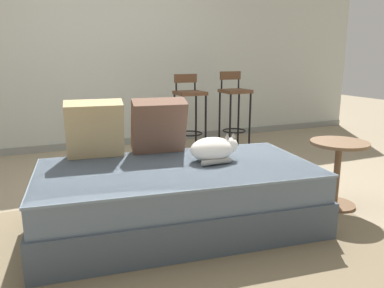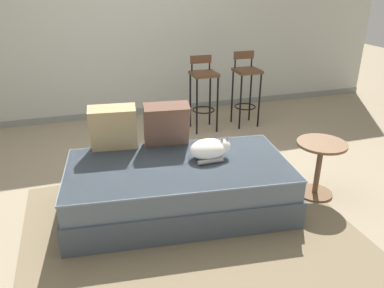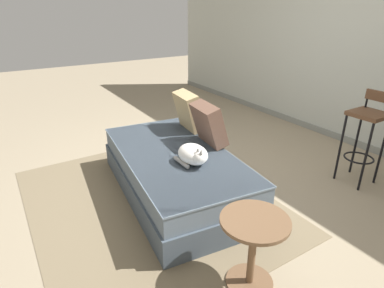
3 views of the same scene
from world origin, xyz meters
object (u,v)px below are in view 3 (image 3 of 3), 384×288
at_px(throw_pillow_corner, 189,111).
at_px(side_table, 253,243).
at_px(couch, 175,172).
at_px(bar_stool_near_window, 366,128).
at_px(cat, 193,155).
at_px(throw_pillow_middle, 209,124).

relative_size(throw_pillow_corner, side_table, 0.82).
xyz_separation_m(couch, bar_stool_near_window, (0.83, 1.75, 0.38)).
xyz_separation_m(cat, bar_stool_near_window, (0.54, 1.72, 0.07)).
relative_size(couch, throw_pillow_middle, 4.62).
relative_size(throw_pillow_corner, throw_pillow_middle, 1.00).
distance_m(throw_pillow_corner, side_table, 1.87).
bearing_deg(side_table, throw_pillow_corner, 161.19).
distance_m(couch, throw_pillow_corner, 0.77).
bearing_deg(side_table, bar_stool_near_window, 103.42).
xyz_separation_m(cat, side_table, (0.99, -0.18, -0.18)).
distance_m(throw_pillow_middle, bar_stool_near_window, 1.59).
bearing_deg(cat, bar_stool_near_window, 72.59).
bearing_deg(side_table, couch, 173.34).
xyz_separation_m(throw_pillow_middle, cat, (0.29, -0.36, -0.13)).
xyz_separation_m(throw_pillow_corner, bar_stool_near_window, (1.29, 1.30, -0.05)).
height_order(cat, side_table, cat).
relative_size(couch, side_table, 3.75).
distance_m(throw_pillow_corner, bar_stool_near_window, 1.84).
bearing_deg(bar_stool_near_window, throw_pillow_middle, -121.39).
xyz_separation_m(throw_pillow_middle, bar_stool_near_window, (0.83, 1.36, -0.05)).
height_order(throw_pillow_corner, cat, throw_pillow_corner).
height_order(throw_pillow_corner, side_table, throw_pillow_corner).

